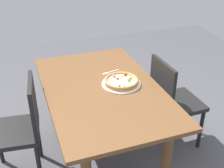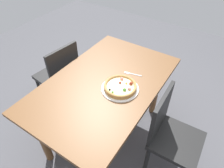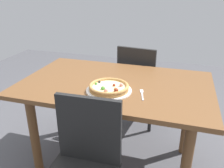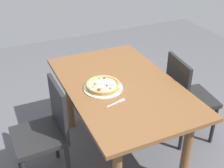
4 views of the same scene
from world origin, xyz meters
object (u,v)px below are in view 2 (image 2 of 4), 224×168
chair_near (170,134)px  fork (131,74)px  plate (120,89)px  dining_table (105,91)px  pizza (120,87)px  chair_far (60,75)px

chair_near → fork: 0.63m
chair_near → plate: chair_near is taller
dining_table → plate: (-0.00, -0.16, 0.12)m
dining_table → pizza: pizza is taller
plate → pizza: 0.03m
plate → pizza: pizza is taller
plate → fork: bearing=4.7°
chair_near → chair_far: bearing=-94.4°
chair_far → plate: size_ratio=2.78×
dining_table → plate: plate is taller
chair_near → plate: (-0.00, 0.50, 0.27)m
pizza → plate: bearing=133.6°
dining_table → plate: 0.20m
pizza → chair_far: bearing=85.4°
dining_table → fork: size_ratio=8.70×
chair_near → plate: bearing=-91.2°
pizza → fork: size_ratio=1.70×
plate → chair_far: bearing=85.3°
chair_far → plate: (-0.07, -0.82, 0.27)m
plate → chair_near: bearing=-89.5°
chair_far → plate: 0.87m
dining_table → chair_far: 0.68m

